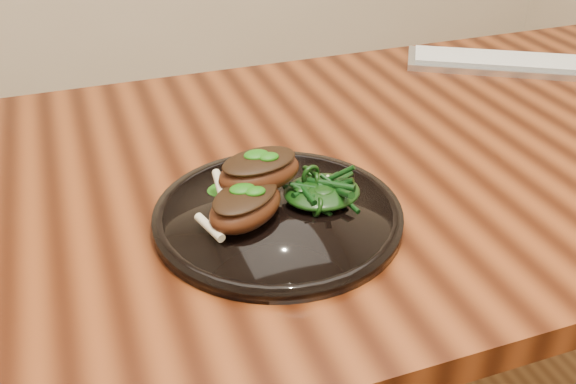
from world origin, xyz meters
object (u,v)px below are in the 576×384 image
at_px(plate, 278,215).
at_px(greens_heap, 322,188).
at_px(desk, 331,206).
at_px(keyboard, 506,63).
at_px(lamb_chop_front, 245,205).

bearing_deg(plate, greens_heap, 5.19).
relative_size(desk, plate, 5.20).
xyz_separation_m(greens_heap, keyboard, (0.53, 0.35, -0.03)).
bearing_deg(keyboard, greens_heap, -146.78).
relative_size(desk, keyboard, 4.19).
height_order(plate, greens_heap, greens_heap).
xyz_separation_m(lamb_chop_front, keyboard, (0.64, 0.37, -0.03)).
relative_size(greens_heap, keyboard, 0.26).
height_order(lamb_chop_front, greens_heap, lamb_chop_front).
xyz_separation_m(desk, plate, (-0.13, -0.13, 0.09)).
relative_size(plate, greens_heap, 3.12).
xyz_separation_m(plate, keyboard, (0.59, 0.35, -0.00)).
relative_size(plate, lamb_chop_front, 2.40).
distance_m(plate, lamb_chop_front, 0.06).
distance_m(lamb_chop_front, greens_heap, 0.11).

